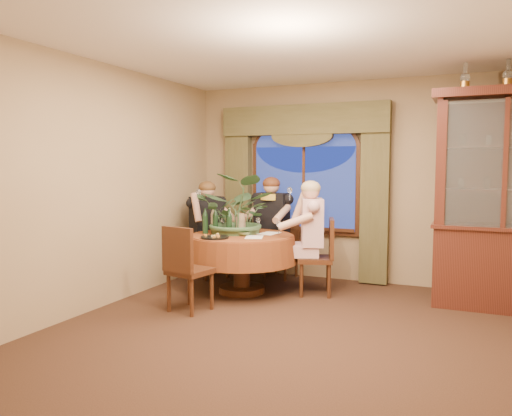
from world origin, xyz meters
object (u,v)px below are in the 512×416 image
at_px(wine_bottle_2, 205,221).
at_px(wine_bottle_3, 229,220).
at_px(dining_table, 242,264).
at_px(chair_front_left, 190,269).
at_px(person_pink, 312,237).
at_px(stoneware_vase, 241,223).
at_px(wine_bottle_4, 213,220).
at_px(wine_bottle_0, 229,222).
at_px(chair_back, 212,245).
at_px(person_scarf, 272,228).
at_px(olive_bowl, 243,234).
at_px(wine_bottle_1, 215,221).
at_px(wine_bottle_5, 230,221).
at_px(chair_right, 315,257).
at_px(person_back, 207,230).
at_px(china_cabinet, 502,200).
at_px(oil_lamp_center, 508,72).
at_px(chair_back_right, 281,245).
at_px(centerpiece_plant, 239,183).
at_px(oil_lamp_left, 465,75).

xyz_separation_m(wine_bottle_2, wine_bottle_3, (0.20, 0.28, 0.00)).
bearing_deg(wine_bottle_2, dining_table, 12.16).
distance_m(chair_front_left, wine_bottle_2, 1.01).
height_order(person_pink, wine_bottle_3, person_pink).
height_order(stoneware_vase, wine_bottle_4, wine_bottle_4).
xyz_separation_m(stoneware_vase, wine_bottle_0, (-0.06, -0.22, 0.03)).
xyz_separation_m(chair_back, person_scarf, (0.82, 0.30, 0.26)).
xyz_separation_m(person_pink, olive_bowl, (-0.78, -0.40, 0.05)).
height_order(chair_back, wine_bottle_1, wine_bottle_1).
bearing_deg(wine_bottle_1, wine_bottle_5, 28.92).
xyz_separation_m(dining_table, stoneware_vase, (-0.08, 0.15, 0.51)).
distance_m(chair_right, wine_bottle_0, 1.18).
bearing_deg(wine_bottle_5, person_pink, 13.83).
relative_size(person_back, stoneware_vase, 5.42).
height_order(chair_back, wine_bottle_3, wine_bottle_3).
bearing_deg(china_cabinet, chair_back, 178.19).
relative_size(person_scarf, wine_bottle_0, 4.47).
height_order(chair_right, person_scarf, person_scarf).
bearing_deg(wine_bottle_1, chair_back, 122.05).
height_order(stoneware_vase, wine_bottle_2, wine_bottle_2).
height_order(wine_bottle_1, wine_bottle_4, same).
distance_m(wine_bottle_3, wine_bottle_5, 0.13).
xyz_separation_m(oil_lamp_center, person_pink, (-2.16, -0.18, -1.93)).
distance_m(china_cabinet, wine_bottle_1, 3.42).
distance_m(wine_bottle_0, wine_bottle_3, 0.28).
xyz_separation_m(oil_lamp_center, chair_back_right, (-2.85, 0.51, -2.18)).
height_order(person_back, person_scarf, person_scarf).
height_order(dining_table, centerpiece_plant, centerpiece_plant).
bearing_deg(person_pink, olive_bowl, 96.20).
xyz_separation_m(china_cabinet, olive_bowl, (-2.94, -0.58, -0.47)).
distance_m(stoneware_vase, olive_bowl, 0.28).
distance_m(person_pink, wine_bottle_3, 1.14).
bearing_deg(stoneware_vase, oil_lamp_center, 6.56).
height_order(china_cabinet, chair_front_left, china_cabinet).
height_order(china_cabinet, chair_back, china_cabinet).
xyz_separation_m(chair_back, centerpiece_plant, (0.67, -0.47, 0.93)).
bearing_deg(oil_lamp_center, olive_bowl, -168.89).
height_order(centerpiece_plant, olive_bowl, centerpiece_plant).
relative_size(person_scarf, wine_bottle_3, 4.47).
distance_m(dining_table, person_back, 0.98).
bearing_deg(olive_bowl, wine_bottle_3, 143.00).
relative_size(wine_bottle_1, wine_bottle_5, 1.00).
xyz_separation_m(person_back, wine_bottle_4, (0.32, -0.40, 0.21)).
relative_size(oil_lamp_left, stoneware_vase, 1.30).
bearing_deg(wine_bottle_3, wine_bottle_5, -58.90).
bearing_deg(china_cabinet, chair_front_left, -155.33).
bearing_deg(wine_bottle_1, person_pink, 16.02).
distance_m(dining_table, wine_bottle_0, 0.56).
bearing_deg(wine_bottle_0, chair_back_right, 75.09).
distance_m(china_cabinet, oil_lamp_center, 1.41).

